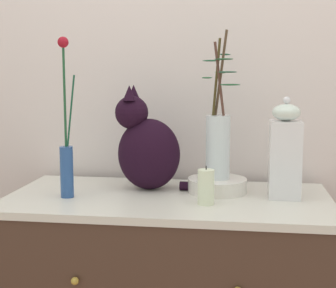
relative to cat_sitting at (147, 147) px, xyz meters
name	(u,v)px	position (x,y,z in m)	size (l,w,h in m)	color
wall_back	(180,82)	(0.09, 0.25, 0.23)	(4.40, 0.08, 2.60)	silver
cat_sitting	(147,147)	(0.00, 0.00, 0.00)	(0.38, 0.16, 0.38)	black
vase_slim_green	(66,153)	(-0.24, -0.16, 0.00)	(0.06, 0.04, 0.53)	#2A4D8B
bowl_porcelain	(217,185)	(0.26, -0.01, -0.13)	(0.21, 0.21, 0.05)	silver
vase_glass_clear	(218,140)	(0.26, -0.01, 0.03)	(0.14, 0.18, 0.52)	silver
jar_lidded_porcelain	(285,152)	(0.48, -0.06, 0.00)	(0.10, 0.10, 0.34)	silver
candle_pillar	(206,187)	(0.23, -0.18, -0.10)	(0.05, 0.05, 0.12)	silver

